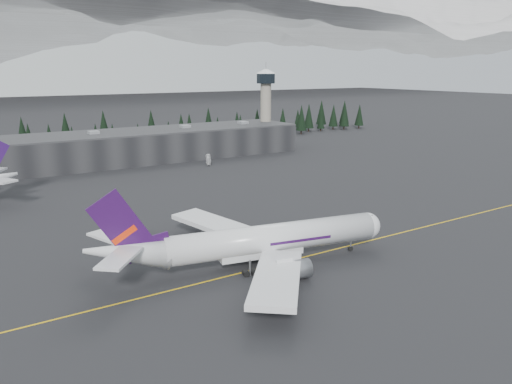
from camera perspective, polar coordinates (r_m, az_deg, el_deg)
ground at (r=107.20m, az=5.82°, el=-6.84°), size 1400.00×1400.00×0.00m
taxiline at (r=105.75m, az=6.50°, el=-7.15°), size 400.00×0.40×0.02m
terminal at (r=214.96m, az=-15.35°, el=4.96°), size 160.00×30.00×12.60m
control_tower at (r=248.43m, az=1.13°, el=10.56°), size 10.00×10.00×37.70m
treeline at (r=250.06m, az=-17.97°, el=6.25°), size 360.00×20.00×15.00m
jet_main at (r=97.59m, az=-0.89°, el=-5.73°), size 60.37×55.21×17.93m
gse_vehicle_b at (r=202.27m, az=-5.40°, el=3.28°), size 5.09×3.62×1.61m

